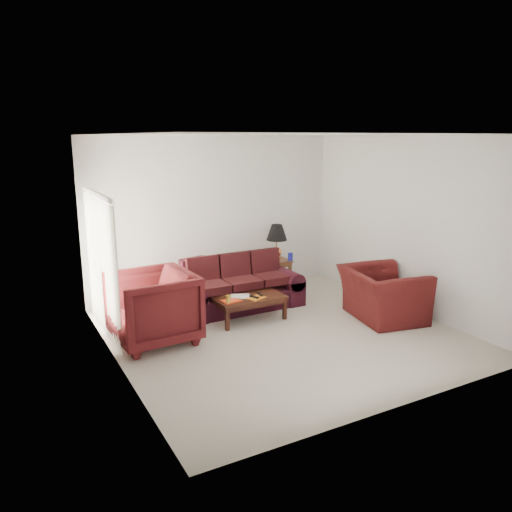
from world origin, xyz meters
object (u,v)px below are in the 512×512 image
Objects in this scene: sofa at (239,284)px; floor_lamp at (102,265)px; armchair_left at (153,308)px; armchair_right at (383,294)px; coffee_table at (250,308)px; end_table at (275,274)px.

sofa is 2.37m from floor_lamp.
armchair_left reaches higher than armchair_right.
coffee_table is (2.05, -1.47, -0.66)m from floor_lamp.
sofa reaches higher than coffee_table.
floor_lamp is 1.49× the size of coffee_table.
sofa is 1.71× the size of armchair_right.
end_table is 0.50× the size of coffee_table.
sofa is 1.89× the size of armchair_left.
coffee_table is (-0.12, -0.61, -0.25)m from sofa.
floor_lamp is at bearing 70.02° from armchair_right.
floor_lamp is at bearing 132.70° from coffee_table.
armchair_left is at bearing -163.62° from sofa.
armchair_left is at bearing 88.11° from armchair_right.
armchair_right is at bearing -31.19° from floor_lamp.
sofa is 1.45m from end_table.
coffee_table is at bearing 75.10° from armchair_right.
sofa is 3.85× the size of end_table.
armchair_left is at bearing -76.71° from floor_lamp.
sofa is 1.94m from armchair_left.
floor_lamp reaches higher than armchair_left.
armchair_right is 2.22m from coffee_table.
floor_lamp is at bearing 178.90° from end_table.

